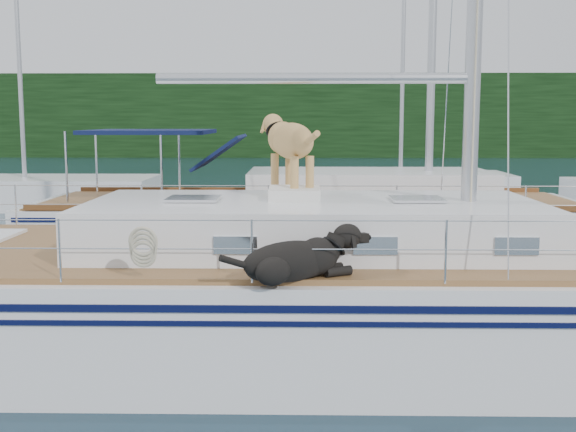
{
  "coord_description": "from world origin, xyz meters",
  "views": [
    {
      "loc": [
        0.66,
        -8.35,
        2.75
      ],
      "look_at": [
        0.5,
        0.2,
        1.6
      ],
      "focal_mm": 45.0,
      "sensor_mm": 36.0,
      "label": 1
    }
  ],
  "objects": [
    {
      "name": "bg_boat_west",
      "position": [
        -8.0,
        14.0,
        0.45
      ],
      "size": [
        8.0,
        3.0,
        11.65
      ],
      "color": "white",
      "rests_on": "ground"
    },
    {
      "name": "tree_line",
      "position": [
        0.0,
        45.0,
        3.0
      ],
      "size": [
        90.0,
        3.0,
        6.0
      ],
      "primitive_type": "cube",
      "color": "black",
      "rests_on": "ground"
    },
    {
      "name": "neighbor_sailboat",
      "position": [
        0.93,
        6.18,
        0.63
      ],
      "size": [
        11.0,
        3.5,
        13.3
      ],
      "color": "white",
      "rests_on": "ground"
    },
    {
      "name": "shore_bank",
      "position": [
        0.0,
        46.2,
        0.6
      ],
      "size": [
        92.0,
        1.0,
        1.2
      ],
      "primitive_type": "cube",
      "color": "#595147",
      "rests_on": "ground"
    },
    {
      "name": "ground",
      "position": [
        0.0,
        0.0,
        0.0
      ],
      "size": [
        120.0,
        120.0,
        0.0
      ],
      "primitive_type": "plane",
      "color": "black",
      "rests_on": "ground"
    },
    {
      "name": "bg_boat_center",
      "position": [
        4.0,
        16.0,
        0.45
      ],
      "size": [
        7.2,
        3.0,
        11.65
      ],
      "color": "white",
      "rests_on": "ground"
    },
    {
      "name": "main_sailboat",
      "position": [
        0.1,
        -0.0,
        0.68
      ],
      "size": [
        12.0,
        4.13,
        14.01
      ],
      "color": "white",
      "rests_on": "ground"
    }
  ]
}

